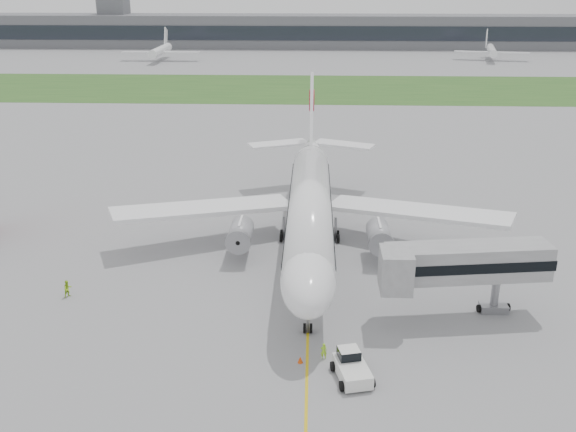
{
  "coord_description": "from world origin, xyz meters",
  "views": [
    {
      "loc": [
        0.21,
        -66.82,
        31.22
      ],
      "look_at": [
        -2.51,
        2.0,
        5.09
      ],
      "focal_mm": 40.0,
      "sensor_mm": 36.0,
      "label": 1
    }
  ],
  "objects_px": {
    "airliner": "(310,203)",
    "jet_bridge": "(458,264)",
    "pushback_tug": "(351,366)",
    "ground_crew_near": "(324,351)"
  },
  "relations": [
    {
      "from": "airliner",
      "to": "pushback_tug",
      "type": "distance_m",
      "value": 27.33
    },
    {
      "from": "ground_crew_near",
      "to": "pushback_tug",
      "type": "bearing_deg",
      "value": 126.5
    },
    {
      "from": "airliner",
      "to": "ground_crew_near",
      "type": "height_order",
      "value": "airliner"
    },
    {
      "from": "jet_bridge",
      "to": "airliner",
      "type": "bearing_deg",
      "value": 122.73
    },
    {
      "from": "airliner",
      "to": "jet_bridge",
      "type": "distance_m",
      "value": 21.62
    },
    {
      "from": "pushback_tug",
      "to": "jet_bridge",
      "type": "relative_size",
      "value": 0.28
    },
    {
      "from": "pushback_tug",
      "to": "airliner",
      "type": "bearing_deg",
      "value": 84.23
    },
    {
      "from": "pushback_tug",
      "to": "jet_bridge",
      "type": "xyz_separation_m",
      "value": [
        10.37,
        10.22,
        4.68
      ]
    },
    {
      "from": "airliner",
      "to": "jet_bridge",
      "type": "relative_size",
      "value": 3.27
    },
    {
      "from": "pushback_tug",
      "to": "ground_crew_near",
      "type": "relative_size",
      "value": 3.07
    }
  ]
}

